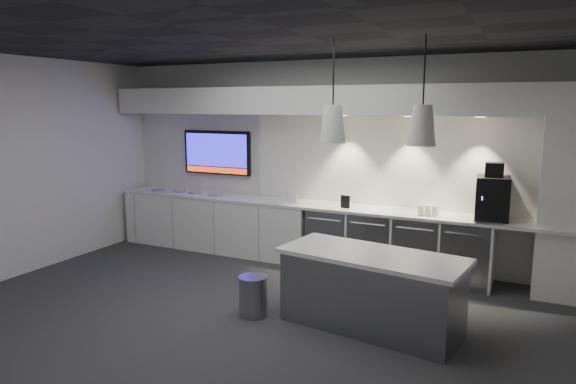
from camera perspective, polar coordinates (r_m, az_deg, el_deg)
The scene contains 27 objects.
floor at distance 5.96m, azimuth -5.19°, elevation -13.53°, with size 7.00×7.00×0.00m, color #313033.
ceiling at distance 5.51m, azimuth -5.69°, elevation 16.45°, with size 7.00×7.00×0.00m, color black.
wall_back at distance 7.77m, azimuth 4.12°, elevation 3.43°, with size 7.00×7.00×0.00m, color silver.
wall_front at distance 3.68m, azimuth -25.98°, elevation -4.65°, with size 7.00×7.00×0.00m, color silver.
wall_left at distance 7.92m, azimuth -27.70°, elevation 2.46°, with size 7.00×7.00×0.00m, color silver.
back_counter at distance 7.57m, azimuth 3.16°, elevation -1.48°, with size 6.80×0.65×0.04m, color white.
left_base_cabinets at distance 8.47m, azimuth -7.89°, elevation -3.46°, with size 3.30×0.63×0.86m, color white.
fridge_unit_a at distance 7.58m, azimuth 4.88°, elevation -5.01°, with size 0.60×0.61×0.85m, color gray.
fridge_unit_b at distance 7.39m, azimuth 9.47°, elevation -5.50°, with size 0.60×0.61×0.85m, color gray.
fridge_unit_c at distance 7.25m, azimuth 14.28°, elevation -5.97°, with size 0.60×0.61×0.85m, color gray.
fridge_unit_d at distance 7.16m, azimuth 19.25°, elevation -6.42°, with size 0.60×0.61×0.85m, color gray.
backsplash at distance 7.39m, azimuth 12.76°, elevation 3.28°, with size 4.60×0.03×1.30m, color white.
soffit at distance 7.45m, azimuth 3.34°, elevation 10.10°, with size 6.90×0.60×0.40m, color white.
column at distance 6.98m, azimuth 28.34°, elevation -0.10°, with size 0.55×0.55×2.60m, color white.
wall_tv at distance 8.60m, azimuth -7.90°, elevation 4.37°, with size 1.25×0.07×0.72m.
island at distance 5.58m, azimuth 9.20°, elevation -10.72°, with size 2.02×1.09×0.81m.
bin at distance 5.89m, azimuth -3.91°, elevation -11.43°, with size 0.32×0.32×0.45m, color gray.
coffee_machine at distance 7.00m, azimuth 21.76°, elevation -0.43°, with size 0.44×0.60×0.73m.
sign_black at distance 7.29m, azimuth 6.39°, elevation -1.08°, with size 0.14×0.02×0.18m, color black.
sign_white at distance 7.58m, azimuth 0.43°, elevation -0.75°, with size 0.18×0.02×0.14m, color white.
cup_cluster at distance 7.02m, azimuth 15.31°, elevation -1.96°, with size 0.26×0.16×0.14m, color white, non-canonical shape.
tray_a at distance 8.95m, azimuth -14.21°, elevation 0.19°, with size 0.16×0.16×0.03m, color gray.
tray_b at distance 8.76m, azimuth -11.97°, elevation 0.07°, with size 0.16×0.16×0.03m, color gray.
tray_c at distance 8.58m, azimuth -10.30°, elevation -0.07°, with size 0.16×0.16×0.03m, color gray.
tray_d at distance 8.33m, azimuth -8.08°, elevation -0.30°, with size 0.16×0.16×0.03m, color gray.
pendant_left at distance 5.38m, azimuth 4.99°, elevation 7.60°, with size 0.27×0.27×1.09m.
pendant_right at distance 5.13m, azimuth 14.68°, elevation 7.22°, with size 0.27×0.27×1.09m.
Camera 1 is at (2.83, -4.69, 2.35)m, focal length 32.00 mm.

